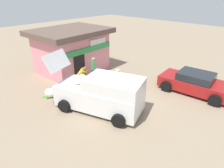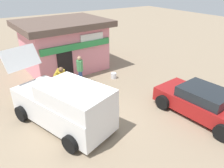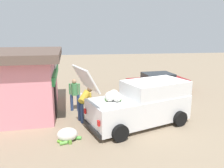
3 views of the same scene
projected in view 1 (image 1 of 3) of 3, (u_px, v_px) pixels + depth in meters
The scene contains 8 objects.
ground_plane at pixel (122, 106), 10.43m from camera, with size 60.00×60.00×0.00m, color gray.
storefront_bar at pixel (72, 50), 14.43m from camera, with size 5.48×4.48×3.08m.
delivery_van at pixel (102, 94), 9.72m from camera, with size 3.21×5.10×2.71m.
parked_sedan at pixel (195, 83), 11.61m from camera, with size 2.43×4.15×1.23m.
vendor_standing at pixel (94, 68), 12.88m from camera, with size 0.41×0.56×1.65m.
customer_bending at pixel (81, 76), 11.69m from camera, with size 0.64×0.73×1.57m.
unloaded_banana_pile at pixel (50, 93), 11.26m from camera, with size 0.70×0.91×0.49m.
paint_bucket at pixel (117, 72), 14.31m from camera, with size 0.32×0.32×0.33m, color silver.
Camera 1 is at (-6.81, -5.75, 5.58)m, focal length 31.47 mm.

